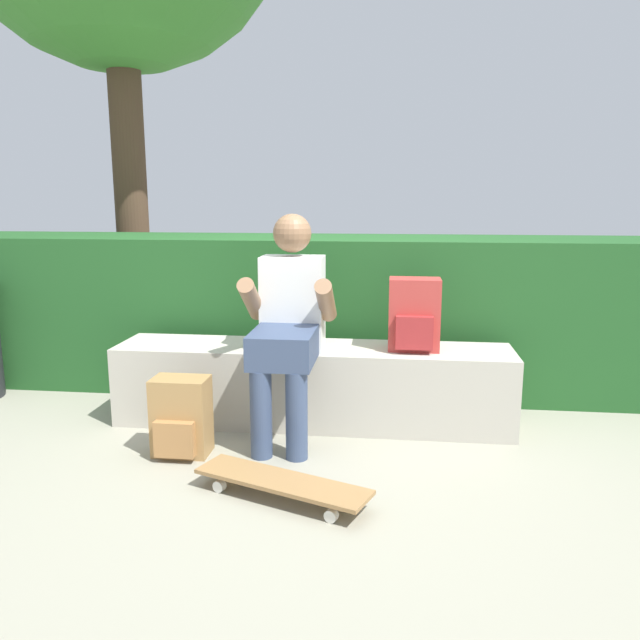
{
  "coord_description": "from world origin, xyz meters",
  "views": [
    {
      "loc": [
        0.46,
        -3.11,
        1.3
      ],
      "look_at": [
        0.03,
        0.41,
        0.59
      ],
      "focal_mm": 35.27,
      "sensor_mm": 36.0,
      "label": 1
    }
  ],
  "objects_px": {
    "backpack_on_bench": "(414,316)",
    "backpack_on_ground": "(181,418)",
    "person_skater": "(289,319)",
    "skateboard_near_person": "(282,483)",
    "bench_main": "(313,384)"
  },
  "relations": [
    {
      "from": "bench_main",
      "to": "skateboard_near_person",
      "type": "relative_size",
      "value": 2.76
    },
    {
      "from": "backpack_on_bench",
      "to": "backpack_on_ground",
      "type": "relative_size",
      "value": 1.0
    },
    {
      "from": "backpack_on_bench",
      "to": "backpack_on_ground",
      "type": "height_order",
      "value": "backpack_on_bench"
    },
    {
      "from": "person_skater",
      "to": "skateboard_near_person",
      "type": "height_order",
      "value": "person_skater"
    },
    {
      "from": "bench_main",
      "to": "skateboard_near_person",
      "type": "bearing_deg",
      "value": -90.61
    },
    {
      "from": "backpack_on_bench",
      "to": "bench_main",
      "type": "bearing_deg",
      "value": 179.05
    },
    {
      "from": "backpack_on_bench",
      "to": "backpack_on_ground",
      "type": "distance_m",
      "value": 1.36
    },
    {
      "from": "backpack_on_ground",
      "to": "backpack_on_bench",
      "type": "bearing_deg",
      "value": 24.52
    },
    {
      "from": "person_skater",
      "to": "backpack_on_ground",
      "type": "distance_m",
      "value": 0.75
    },
    {
      "from": "person_skater",
      "to": "bench_main",
      "type": "bearing_deg",
      "value": 64.32
    },
    {
      "from": "person_skater",
      "to": "backpack_on_bench",
      "type": "height_order",
      "value": "person_skater"
    },
    {
      "from": "person_skater",
      "to": "backpack_on_bench",
      "type": "bearing_deg",
      "value": 16.86
    },
    {
      "from": "skateboard_near_person",
      "to": "person_skater",
      "type": "bearing_deg",
      "value": 97.01
    },
    {
      "from": "skateboard_near_person",
      "to": "backpack_on_bench",
      "type": "height_order",
      "value": "backpack_on_bench"
    },
    {
      "from": "skateboard_near_person",
      "to": "backpack_on_ground",
      "type": "bearing_deg",
      "value": 144.89
    }
  ]
}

